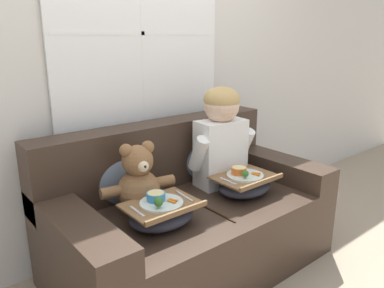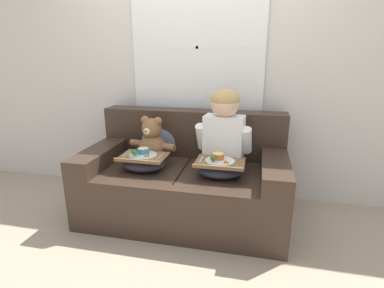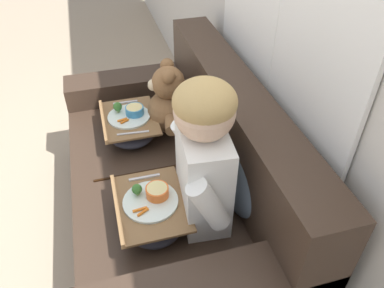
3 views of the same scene
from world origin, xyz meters
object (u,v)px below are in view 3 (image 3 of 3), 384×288
Objects in this scene: throw_pillow_behind_teddy at (201,98)px; child_figure at (203,149)px; throw_pillow_behind_child at (244,174)px; teddy_bear at (168,103)px; lap_tray_teddy at (130,125)px; couch at (178,185)px; lap_tray_child at (151,211)px.

throw_pillow_behind_teddy is 0.59× the size of child_figure.
throw_pillow_behind_child is 0.88× the size of teddy_bear.
throw_pillow_behind_child is 1.02× the size of lap_tray_teddy.
lap_tray_teddy is (-0.66, -0.43, -0.11)m from throw_pillow_behind_child.
couch is at bearing 30.35° from lap_tray_teddy.
child_figure reaches higher than teddy_bear.
couch is 3.84× the size of teddy_bear.
lap_tray_child is (0.66, -0.43, -0.11)m from throw_pillow_behind_teddy.
lap_tray_teddy is at bearing -179.99° from lap_tray_child.
throw_pillow_behind_child is 1.01× the size of lap_tray_child.
teddy_bear is 0.71m from lap_tray_child.
child_figure is at bearing -90.03° from throw_pillow_behind_child.
teddy_bear is (-0.00, -0.20, -0.01)m from throw_pillow_behind_teddy.
throw_pillow_behind_teddy reaches higher than lap_tray_child.
child_figure reaches higher than couch.
throw_pillow_behind_teddy is (-0.33, 0.23, 0.32)m from couch.
lap_tray_child is (-0.00, -0.43, -0.11)m from throw_pillow_behind_child.
child_figure is 0.76m from lap_tray_teddy.
couch reaches higher than teddy_bear.
couch is 2.57× the size of child_figure.
lap_tray_teddy is at bearing -149.65° from couch.
teddy_bear is at bearing 174.02° from couch.
throw_pillow_behind_child is 0.59× the size of child_figure.
child_figure is 0.38m from lap_tray_child.
throw_pillow_behind_teddy is 1.02× the size of lap_tray_child.
child_figure is at bearing 6.78° from couch.
couch is 4.44× the size of lap_tray_teddy.
throw_pillow_behind_child is 0.79m from lap_tray_teddy.
lap_tray_child is at bearing -30.49° from couch.
throw_pillow_behind_child is at bearing 35.05° from couch.
couch reaches higher than lap_tray_teddy.
throw_pillow_behind_teddy is 0.20m from teddy_bear.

